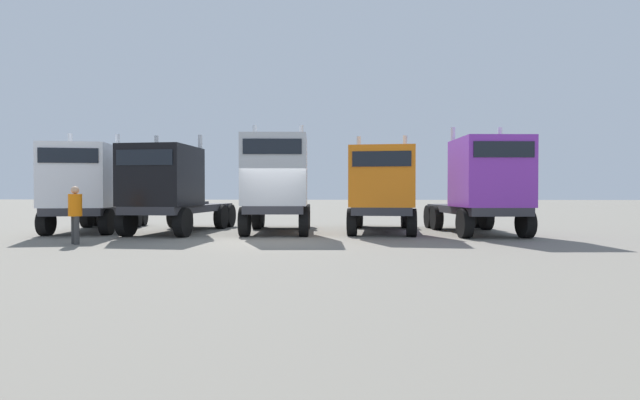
{
  "coord_description": "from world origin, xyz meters",
  "views": [
    {
      "loc": [
        2.69,
        -15.34,
        1.61
      ],
      "look_at": [
        1.43,
        3.95,
        1.33
      ],
      "focal_mm": 25.61,
      "sensor_mm": 36.0,
      "label": 1
    }
  ],
  "objects_px": {
    "semi_truck_white": "(88,188)",
    "semi_truck_purple": "(483,185)",
    "semi_truck_black": "(170,188)",
    "visitor_in_hivis": "(75,211)",
    "semi_truck_silver": "(277,184)",
    "semi_truck_orange": "(382,190)"
  },
  "relations": [
    {
      "from": "semi_truck_white",
      "to": "semi_truck_silver",
      "type": "bearing_deg",
      "value": 78.55
    },
    {
      "from": "semi_truck_black",
      "to": "visitor_in_hivis",
      "type": "xyz_separation_m",
      "value": [
        -1.52,
        -3.85,
        -0.74
      ]
    },
    {
      "from": "semi_truck_white",
      "to": "semi_truck_silver",
      "type": "relative_size",
      "value": 1.11
    },
    {
      "from": "semi_truck_silver",
      "to": "visitor_in_hivis",
      "type": "distance_m",
      "value": 7.11
    },
    {
      "from": "semi_truck_silver",
      "to": "semi_truck_orange",
      "type": "relative_size",
      "value": 0.92
    },
    {
      "from": "semi_truck_silver",
      "to": "semi_truck_black",
      "type": "bearing_deg",
      "value": -91.13
    },
    {
      "from": "semi_truck_orange",
      "to": "semi_truck_purple",
      "type": "xyz_separation_m",
      "value": [
        3.84,
        -0.54,
        0.16
      ]
    },
    {
      "from": "semi_truck_black",
      "to": "semi_truck_silver",
      "type": "height_order",
      "value": "semi_truck_silver"
    },
    {
      "from": "semi_truck_black",
      "to": "semi_truck_white",
      "type": "bearing_deg",
      "value": -91.46
    },
    {
      "from": "semi_truck_black",
      "to": "semi_truck_orange",
      "type": "height_order",
      "value": "semi_truck_black"
    },
    {
      "from": "semi_truck_black",
      "to": "semi_truck_silver",
      "type": "xyz_separation_m",
      "value": [
        4.23,
        0.23,
        0.18
      ]
    },
    {
      "from": "semi_truck_orange",
      "to": "semi_truck_purple",
      "type": "distance_m",
      "value": 3.88
    },
    {
      "from": "semi_truck_silver",
      "to": "semi_truck_orange",
      "type": "xyz_separation_m",
      "value": [
        4.16,
        0.5,
        -0.24
      ]
    },
    {
      "from": "semi_truck_silver",
      "to": "visitor_in_hivis",
      "type": "bearing_deg",
      "value": -58.86
    },
    {
      "from": "semi_truck_white",
      "to": "semi_truck_purple",
      "type": "height_order",
      "value": "semi_truck_purple"
    },
    {
      "from": "semi_truck_silver",
      "to": "semi_truck_purple",
      "type": "bearing_deg",
      "value": 85.47
    },
    {
      "from": "semi_truck_black",
      "to": "semi_truck_silver",
      "type": "distance_m",
      "value": 4.24
    },
    {
      "from": "semi_truck_black",
      "to": "semi_truck_silver",
      "type": "bearing_deg",
      "value": 96.66
    },
    {
      "from": "semi_truck_orange",
      "to": "semi_truck_purple",
      "type": "bearing_deg",
      "value": 86.11
    },
    {
      "from": "semi_truck_white",
      "to": "semi_truck_orange",
      "type": "xyz_separation_m",
      "value": [
        11.94,
        0.42,
        -0.08
      ]
    },
    {
      "from": "semi_truck_white",
      "to": "semi_truck_black",
      "type": "height_order",
      "value": "semi_truck_white"
    },
    {
      "from": "semi_truck_white",
      "to": "semi_truck_black",
      "type": "distance_m",
      "value": 3.57
    }
  ]
}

